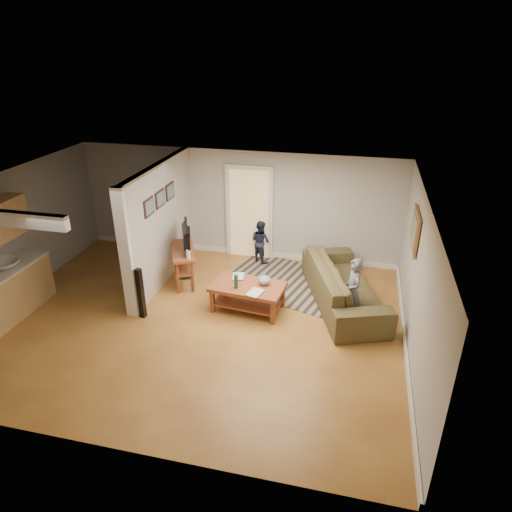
% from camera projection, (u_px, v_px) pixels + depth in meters
% --- Properties ---
extents(ground, '(7.50, 7.50, 0.00)m').
position_uv_depth(ground, '(196.00, 320.00, 8.44)').
color(ground, brown).
rests_on(ground, ground).
extents(room_shell, '(7.54, 6.02, 2.52)m').
position_uv_depth(room_shell, '(145.00, 234.00, 8.40)').
color(room_shell, '#A6A39F').
rests_on(room_shell, ground).
extents(area_rug, '(3.07, 2.59, 0.01)m').
position_uv_depth(area_rug, '(286.00, 281.00, 9.80)').
color(area_rug, black).
rests_on(area_rug, ground).
extents(sofa, '(1.94, 2.96, 0.80)m').
position_uv_depth(sofa, '(342.00, 302.00, 9.02)').
color(sofa, '#483B24').
rests_on(sofa, ground).
extents(coffee_table, '(1.43, 0.93, 0.80)m').
position_uv_depth(coffee_table, '(249.00, 290.00, 8.61)').
color(coffee_table, brown).
rests_on(coffee_table, ground).
extents(tv_console, '(0.90, 1.26, 1.02)m').
position_uv_depth(tv_console, '(184.00, 252.00, 9.51)').
color(tv_console, brown).
rests_on(tv_console, ground).
extents(speaker_left, '(0.12, 0.12, 1.00)m').
position_uv_depth(speaker_left, '(141.00, 293.00, 8.34)').
color(speaker_left, black).
rests_on(speaker_left, ground).
extents(speaker_right, '(0.11, 0.11, 0.88)m').
position_uv_depth(speaker_right, '(188.00, 244.00, 10.48)').
color(speaker_right, black).
rests_on(speaker_right, ground).
extents(toy_basket, '(0.42, 0.42, 0.38)m').
position_uv_depth(toy_basket, '(187.00, 281.00, 9.48)').
color(toy_basket, olive).
rests_on(toy_basket, ground).
extents(child, '(0.44, 0.53, 1.24)m').
position_uv_depth(child, '(350.00, 319.00, 8.47)').
color(child, slate).
rests_on(child, ground).
extents(toddler, '(0.61, 0.58, 1.00)m').
position_uv_depth(toddler, '(260.00, 261.00, 10.68)').
color(toddler, '#1C213B').
rests_on(toddler, ground).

